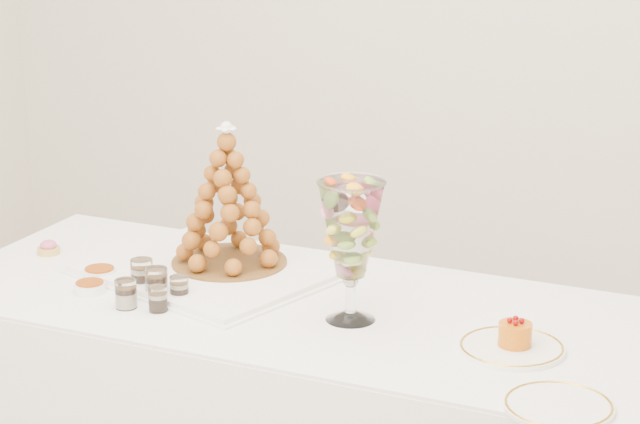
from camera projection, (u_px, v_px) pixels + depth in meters
The scene contains 14 objects.
lace_tray at pixel (204, 273), 3.30m from camera, with size 0.60×0.45×0.02m, color white.
macaron_vase at pixel (351, 231), 2.94m from camera, with size 0.16×0.16×0.34m.
cake_plate at pixel (512, 348), 2.83m from camera, with size 0.24×0.24×0.01m, color white.
spare_plate at pixel (559, 406), 2.54m from camera, with size 0.23×0.23×0.01m, color white.
pink_tart at pixel (49, 248), 3.47m from camera, with size 0.06×0.06×0.04m.
verrine_a at pixel (142, 274), 3.20m from camera, with size 0.06×0.06×0.08m, color white.
verrine_b at pixel (156, 283), 3.14m from camera, with size 0.06×0.06×0.08m, color white.
verrine_c at pixel (179, 289), 3.12m from camera, with size 0.05×0.05×0.06m, color white.
verrine_d at pixel (126, 294), 3.07m from camera, with size 0.05×0.05×0.07m, color white.
verrine_e at pixel (158, 299), 3.05m from camera, with size 0.05×0.05×0.06m, color white.
ramekin_back at pixel (100, 274), 3.28m from camera, with size 0.09×0.09×0.03m, color white.
ramekin_front at pixel (90, 288), 3.18m from camera, with size 0.08×0.08×0.02m, color white.
croquembouche at pixel (228, 196), 3.29m from camera, with size 0.33×0.33×0.39m.
mousse_cake at pixel (515, 334), 2.82m from camera, with size 0.08×0.08×0.07m.
Camera 1 is at (1.29, -2.38, 1.87)m, focal length 70.00 mm.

